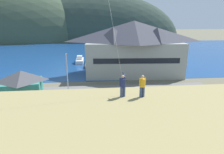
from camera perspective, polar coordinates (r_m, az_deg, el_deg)
The scene contains 19 objects.
ground_plane at distance 23.38m, azimuth -1.14°, elevation -14.45°, with size 600.00×600.00×0.00m, color #66604C.
parking_lot_pad at distance 27.77m, azimuth -2.01°, elevation -9.13°, with size 40.00×20.00×0.10m, color slate.
bay_water at distance 80.97m, azimuth -4.70°, elevation 7.59°, with size 360.00×84.00×0.03m, color navy.
far_hill_east_peak at distance 137.92m, azimuth -4.33°, elevation 11.07°, with size 114.82×46.39×62.04m, color #2D3D33.
harbor_lodge at distance 44.29m, azimuth 6.45°, elevation 8.99°, with size 23.00×12.66×12.15m.
storage_shed_near_lot at distance 32.03m, azimuth -25.04°, elevation -2.39°, with size 6.36×5.76×4.94m.
wharf_dock at distance 56.03m, azimuth -6.26°, elevation 4.10°, with size 3.20×11.30×0.70m.
moored_boat_wharfside at distance 58.95m, azimuth -9.56°, elevation 4.93°, with size 2.16×6.59×2.16m.
moored_boat_outer_mooring at distance 53.79m, azimuth -2.36°, elevation 4.08°, with size 2.63×8.17×2.16m.
parked_car_mid_row_center at distance 25.31m, azimuth -24.18°, elevation -10.72°, with size 4.30×2.25×1.82m.
parked_car_lone_by_shed at distance 32.87m, azimuth 20.77°, elevation -4.22°, with size 4.33×2.31×1.82m.
parked_car_back_row_left at distance 26.28m, azimuth 24.11°, elevation -9.71°, with size 4.29×2.24×1.82m.
parked_car_mid_row_far at distance 22.38m, azimuth -0.84°, elevation -12.80°, with size 4.27×2.20×1.82m.
parked_car_back_row_right at distance 28.09m, azimuth -3.74°, elevation -6.59°, with size 4.23×2.11×1.82m.
parked_car_mid_row_near at distance 28.35m, azimuth -16.62°, elevation -7.05°, with size 4.30×2.25×1.82m.
parked_car_corner_spot at distance 28.38m, azimuth 6.55°, elevation -6.42°, with size 4.35×2.35×1.82m.
parking_light_pole at distance 31.88m, azimuth -13.20°, elevation 1.50°, with size 0.24×0.78×6.90m.
person_kite_flyer at distance 14.71m, azimuth 3.23°, elevation -2.35°, with size 0.52×0.70×1.86m.
person_companion at distance 14.81m, azimuth 9.02°, elevation -2.47°, with size 0.54×0.40×1.74m.
Camera 1 is at (-1.61, -20.08, 11.86)m, focal length 30.76 mm.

